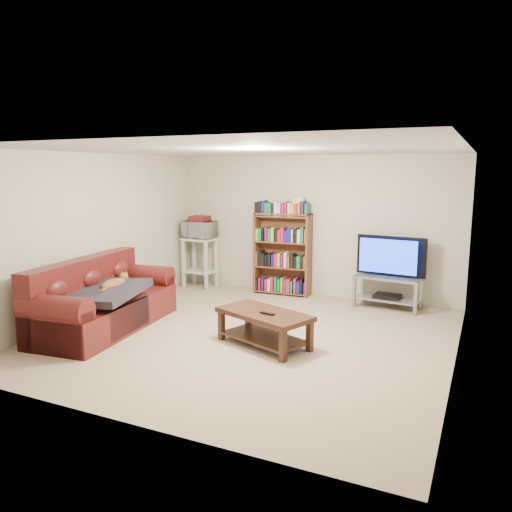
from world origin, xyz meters
The scene contains 19 objects.
floor centered at (0.00, 0.00, 0.00)m, with size 5.00×5.00×0.00m, color #BEA78D.
ceiling centered at (0.00, 0.00, 2.40)m, with size 5.00×5.00×0.00m, color white.
wall_back centered at (0.00, 2.50, 1.20)m, with size 5.00×5.00×0.00m, color beige.
wall_front centered at (0.00, -2.50, 1.20)m, with size 5.00×5.00×0.00m, color beige.
wall_left centered at (-2.50, 0.00, 1.20)m, with size 5.00×5.00×0.00m, color beige.
wall_right centered at (2.50, 0.00, 1.20)m, with size 5.00×5.00×0.00m, color beige.
sofa centered at (-2.02, -0.54, 0.33)m, with size 1.21×2.33×0.95m.
blanket centered at (-1.81, -0.67, 0.56)m, with size 0.86×1.12×0.10m, color #292630.
cat centered at (-1.84, -0.47, 0.62)m, with size 0.24×0.61×0.18m, color brown, non-canonical shape.
coffee_table centered at (0.31, -0.23, 0.30)m, with size 1.32×0.97×0.43m.
remote centered at (0.39, -0.32, 0.44)m, with size 0.19×0.05×0.02m, color black.
tv_stand centered at (1.37, 2.15, 0.34)m, with size 1.05×0.55×0.51m.
television centered at (1.37, 2.15, 0.82)m, with size 1.09×0.14×0.63m, color black.
dvd_player centered at (1.37, 2.15, 0.19)m, with size 0.41×0.28×0.06m, color black.
bookshelf centered at (-0.48, 2.29, 0.73)m, with size 1.00×0.36×1.42m.
shelf_clutter centered at (-0.38, 2.31, 1.53)m, with size 0.73×0.25×0.28m.
microwave_stand centered at (-2.05, 2.12, 0.59)m, with size 0.60×0.45×0.92m.
microwave centered at (-2.05, 2.12, 1.08)m, with size 0.57×0.39×0.31m, color silver.
game_boxes centered at (-2.05, 2.12, 1.26)m, with size 0.34×0.29×0.05m, color maroon.
Camera 1 is at (2.73, -5.64, 2.15)m, focal length 35.00 mm.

